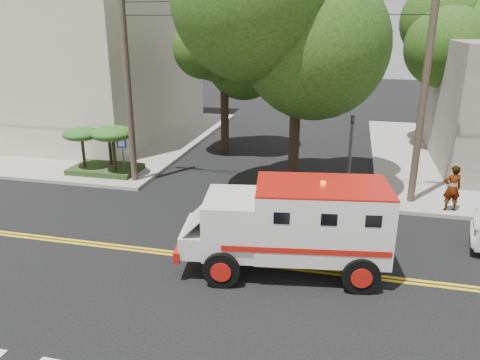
# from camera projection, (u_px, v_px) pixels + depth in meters

# --- Properties ---
(ground) EXTENTS (100.00, 100.00, 0.00)m
(ground) POSITION_uv_depth(u_px,v_px,m) (216.00, 259.00, 14.50)
(ground) COLOR black
(ground) RESTS_ON ground
(sidewalk_nw) EXTENTS (17.00, 17.00, 0.15)m
(sidewalk_nw) POSITION_uv_depth(u_px,v_px,m) (73.00, 135.00, 29.89)
(sidewalk_nw) COLOR gray
(sidewalk_nw) RESTS_ON ground
(building_left) EXTENTS (16.00, 14.00, 10.00)m
(building_left) POSITION_uv_depth(u_px,v_px,m) (49.00, 51.00, 30.07)
(building_left) COLOR #B1A591
(building_left) RESTS_ON sidewalk_nw
(utility_pole_left) EXTENTS (0.28, 0.28, 9.00)m
(utility_pole_left) POSITION_uv_depth(u_px,v_px,m) (128.00, 83.00, 19.80)
(utility_pole_left) COLOR #382D23
(utility_pole_left) RESTS_ON ground
(utility_pole_right) EXTENTS (0.28, 0.28, 9.00)m
(utility_pole_right) POSITION_uv_depth(u_px,v_px,m) (424.00, 92.00, 17.35)
(utility_pole_right) COLOR #382D23
(utility_pole_right) RESTS_ON ground
(tree_main) EXTENTS (6.08, 5.70, 9.85)m
(tree_main) POSITION_uv_depth(u_px,v_px,m) (310.00, 15.00, 17.45)
(tree_main) COLOR black
(tree_main) RESTS_ON ground
(tree_left) EXTENTS (4.48, 4.20, 7.70)m
(tree_left) POSITION_uv_depth(u_px,v_px,m) (229.00, 46.00, 24.08)
(tree_left) COLOR black
(tree_left) RESTS_ON ground
(tree_right) EXTENTS (4.80, 4.50, 8.20)m
(tree_right) POSITION_uv_depth(u_px,v_px,m) (455.00, 38.00, 25.07)
(tree_right) COLOR black
(tree_right) RESTS_ON ground
(traffic_signal) EXTENTS (0.15, 0.18, 3.60)m
(traffic_signal) POSITION_uv_depth(u_px,v_px,m) (350.00, 151.00, 18.09)
(traffic_signal) COLOR #3F3F42
(traffic_signal) RESTS_ON ground
(accessibility_sign) EXTENTS (0.45, 0.10, 2.02)m
(accessibility_sign) POSITION_uv_depth(u_px,v_px,m) (123.00, 152.00, 21.11)
(accessibility_sign) COLOR #3F3F42
(accessibility_sign) RESTS_ON ground
(palm_planter) EXTENTS (3.52, 2.63, 2.36)m
(palm_planter) POSITION_uv_depth(u_px,v_px,m) (102.00, 142.00, 21.71)
(palm_planter) COLOR #1E3314
(palm_planter) RESTS_ON sidewalk_nw
(armored_truck) EXTENTS (6.18, 3.12, 2.70)m
(armored_truck) POSITION_uv_depth(u_px,v_px,m) (294.00, 222.00, 13.36)
(armored_truck) COLOR silver
(armored_truck) RESTS_ON ground
(pedestrian_a) EXTENTS (0.72, 0.54, 1.78)m
(pedestrian_a) POSITION_uv_depth(u_px,v_px,m) (452.00, 188.00, 17.53)
(pedestrian_a) COLOR gray
(pedestrian_a) RESTS_ON sidewalk_ne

